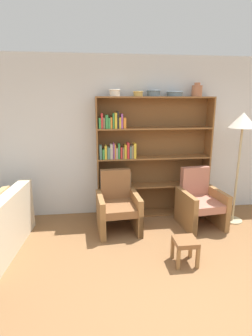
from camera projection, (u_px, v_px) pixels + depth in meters
name	position (u px, v px, depth m)	size (l,w,h in m)	color
ground_plane	(198.00, 309.00, 2.61)	(24.00, 24.00, 0.00)	brown
wall_back	(149.00, 137.00, 4.66)	(12.00, 0.06, 2.75)	silver
bookshelf	(143.00, 160.00, 4.58)	(1.98, 0.30, 2.08)	brown
bowl_slate	(115.00, 92.00, 4.22)	(0.18, 0.18, 0.11)	silver
bowl_copper	(138.00, 93.00, 4.26)	(0.17, 0.17, 0.08)	tan
bowl_cream	(154.00, 93.00, 4.29)	(0.23, 0.23, 0.10)	slate
bowl_terracotta	(175.00, 94.00, 4.34)	(0.27, 0.27, 0.08)	slate
vase_tall	(197.00, 91.00, 4.37)	(0.17, 0.17, 0.22)	#A36647
armchair_leather	(118.00, 206.00, 4.15)	(0.69, 0.73, 0.93)	olive
armchair_cushioned	(200.00, 202.00, 4.32)	(0.71, 0.75, 0.93)	olive
floor_lamp	(243.00, 127.00, 4.13)	(0.43, 0.43, 1.84)	tan
footstool	(185.00, 245.00, 3.29)	(0.28, 0.28, 0.33)	olive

